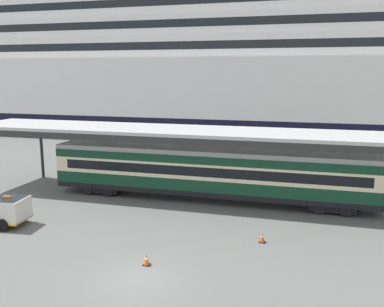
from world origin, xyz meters
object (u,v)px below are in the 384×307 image
cruise_ship (167,58)px  traffic_cone_mid (262,237)px  train_carriage (210,172)px  traffic_cone_near (147,260)px

cruise_ship → traffic_cone_mid: size_ratio=285.63×
train_carriage → traffic_cone_mid: size_ratio=40.36×
cruise_ship → traffic_cone_near: size_ratio=295.38×
traffic_cone_near → traffic_cone_mid: size_ratio=0.97×
train_carriage → traffic_cone_near: size_ratio=41.73×
cruise_ship → train_carriage: bearing=-66.8°
traffic_cone_near → traffic_cone_mid: (5.46, 4.64, 0.01)m
train_carriage → traffic_cone_mid: 8.90m
traffic_cone_near → train_carriage: bearing=87.1°
traffic_cone_near → traffic_cone_mid: traffic_cone_mid is taller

